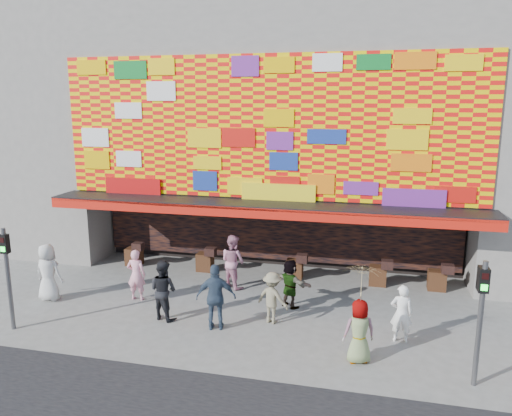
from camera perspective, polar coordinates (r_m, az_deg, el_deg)
The scene contains 15 objects.
ground at distance 14.83m, azimuth -2.49°, elevation -13.61°, with size 90.00×90.00×0.00m, color slate.
shop_building at distance 21.38m, azimuth 3.52°, elevation 8.84°, with size 15.20×9.40×10.00m.
neighbor_left at distance 26.74m, azimuth -25.60°, elevation 9.99°, with size 11.00×8.00×12.00m, color gray.
signal_left at distance 15.76m, azimuth -26.56°, elevation -6.09°, with size 0.22×0.20×3.00m.
signal_right at distance 12.46m, azimuth 24.33°, elevation -10.55°, with size 0.22×0.20×3.00m.
ped_a at distance 17.80m, azimuth -22.66°, elevation -6.80°, with size 0.93×0.61×1.91m, color silver.
ped_b at distance 16.97m, azimuth -13.52°, elevation -7.44°, with size 0.62×0.41×1.71m, color pink.
ped_c at distance 15.36m, azimuth -10.56°, elevation -9.18°, with size 0.89×0.69×1.82m, color black.
ped_d at distance 14.91m, azimuth 1.88°, elevation -10.21°, with size 1.00×0.58×1.55m, color gray.
ped_e at distance 14.48m, azimuth -4.59°, elevation -10.12°, with size 1.13×0.47×1.94m, color #36485E.
ped_f at distance 16.00m, azimuth 3.92°, elevation -8.61°, with size 1.45×0.46×1.57m, color gray.
ped_g at distance 13.04m, azimuth 11.71°, elevation -13.65°, with size 0.80×0.52×1.64m, color gray.
ped_h at distance 14.34m, azimuth 16.27°, elevation -11.49°, with size 0.59×0.39×1.62m, color white.
ped_i at distance 17.58m, azimuth -2.66°, elevation -6.10°, with size 0.92×0.72×1.90m, color pink.
parasol at distance 12.54m, azimuth 11.96°, elevation -8.31°, with size 1.01×1.02×1.78m.
Camera 1 is at (3.75, -12.84, 6.42)m, focal length 35.00 mm.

